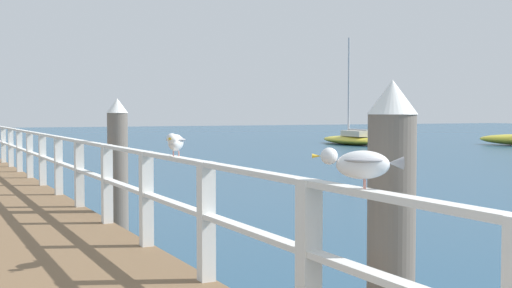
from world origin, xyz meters
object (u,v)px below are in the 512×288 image
Objects in this scene: seagull_background at (176,142)px; dock_piling_far at (118,167)px; dock_piling_near at (391,243)px; boat_1 at (352,139)px; seagull_foreground at (361,163)px.

dock_piling_far is at bearing -65.38° from seagull_background.
boat_1 reaches higher than dock_piling_near.
dock_piling_far is 27.84m from boat_1.
seagull_background is (-0.38, 2.63, 0.50)m from dock_piling_near.
seagull_background is at bearing -123.14° from boat_1.
seagull_foreground is (-0.39, -0.25, 0.50)m from dock_piling_near.
seagull_foreground is 1.00× the size of seagull_background.
seagull_background is (-0.38, -3.45, 0.50)m from dock_piling_far.
dock_piling_near is at bearing -90.00° from dock_piling_far.
seagull_foreground is at bearing 120.92° from seagull_background.
dock_piling_near reaches higher than seagull_background.
seagull_background is at bearing 98.30° from dock_piling_near.
boat_1 is (18.20, 21.06, -0.66)m from dock_piling_far.
dock_piling_near and dock_piling_far have the same top height.
dock_piling_far is 0.34× the size of boat_1.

